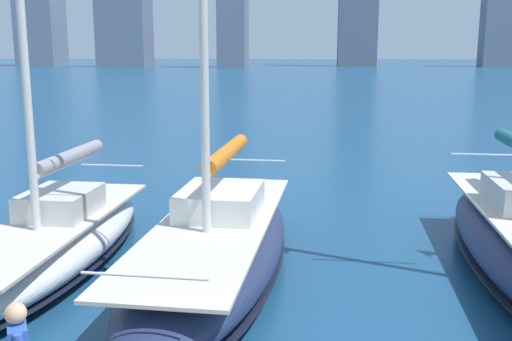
% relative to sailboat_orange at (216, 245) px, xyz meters
% --- Properties ---
extents(sailboat_orange, '(3.12, 9.35, 11.08)m').
position_rel_sailboat_orange_xyz_m(sailboat_orange, '(0.00, 0.00, 0.00)').
color(sailboat_orange, navy).
rests_on(sailboat_orange, ground).
extents(sailboat_grey, '(2.50, 8.28, 9.31)m').
position_rel_sailboat_orange_xyz_m(sailboat_grey, '(3.52, -0.30, -0.08)').
color(sailboat_grey, silver).
rests_on(sailboat_grey, ground).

